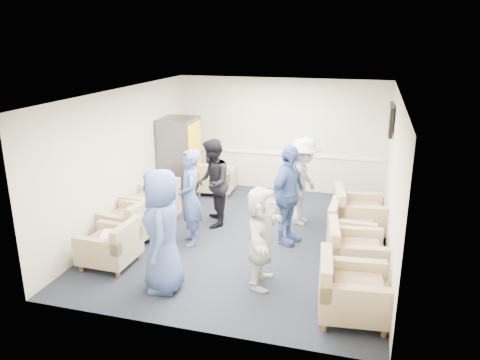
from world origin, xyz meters
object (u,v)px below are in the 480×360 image
(armchair_right_midfar, at_px, (349,228))
(vending_machine, at_px, (180,158))
(person_mid_left, at_px, (190,198))
(person_back_left, at_px, (212,183))
(armchair_right_near, at_px, (349,293))
(person_front_left, at_px, (162,231))
(armchair_right_far, at_px, (356,215))
(armchair_corner, at_px, (216,180))
(armchair_left_far, at_px, (154,206))
(armchair_right_midnear, at_px, (352,254))
(armchair_left_mid, at_px, (130,224))
(person_mid_right, at_px, (288,195))
(person_back_right, at_px, (303,182))
(armchair_left_near, at_px, (112,247))
(person_front_right, at_px, (261,237))

(armchair_right_midfar, relative_size, vending_machine, 0.46)
(person_mid_left, relative_size, person_back_left, 1.01)
(armchair_right_near, xyz_separation_m, person_front_left, (-2.69, 0.02, 0.57))
(armchair_right_far, distance_m, armchair_corner, 3.63)
(armchair_right_midfar, relative_size, person_front_left, 0.46)
(armchair_left_far, bearing_deg, armchair_right_midfar, 89.54)
(armchair_left_far, distance_m, person_back_left, 1.28)
(armchair_right_midnear, bearing_deg, person_mid_left, 74.51)
(armchair_corner, relative_size, person_back_left, 0.50)
(vending_machine, bearing_deg, person_mid_left, -63.34)
(armchair_right_midfar, height_order, person_back_left, person_back_left)
(person_back_left, bearing_deg, armchair_left_mid, -62.43)
(armchair_right_midfar, distance_m, person_mid_left, 2.91)
(person_mid_right, bearing_deg, vending_machine, 76.97)
(armchair_left_mid, height_order, armchair_left_far, armchair_left_far)
(person_back_left, bearing_deg, armchair_right_midnear, 47.34)
(armchair_right_midnear, relative_size, armchair_corner, 1.14)
(vending_machine, relative_size, person_mid_left, 1.06)
(armchair_right_near, bearing_deg, person_mid_right, 23.91)
(armchair_left_far, height_order, person_front_left, person_front_left)
(armchair_left_far, height_order, vending_machine, vending_machine)
(armchair_right_midnear, xyz_separation_m, person_back_left, (-2.78, 1.31, 0.52))
(person_back_right, relative_size, person_mid_right, 0.96)
(armchair_left_near, distance_m, armchair_corner, 3.94)
(vending_machine, xyz_separation_m, person_back_right, (2.96, -0.82, -0.06))
(armchair_left_near, relative_size, person_front_right, 0.54)
(armchair_left_far, distance_m, armchair_right_near, 4.55)
(armchair_left_mid, bearing_deg, armchair_corner, 177.03)
(armchair_right_far, distance_m, person_front_left, 3.95)
(person_back_right, distance_m, person_mid_right, 1.00)
(armchair_left_mid, distance_m, person_back_left, 1.75)
(person_mid_right, bearing_deg, armchair_corner, 62.78)
(armchair_corner, relative_size, vending_machine, 0.47)
(armchair_left_mid, distance_m, person_mid_right, 2.91)
(armchair_left_far, bearing_deg, vending_machine, -176.40)
(armchair_right_near, relative_size, person_mid_left, 0.57)
(armchair_right_far, xyz_separation_m, person_front_left, (-2.66, -2.86, 0.56))
(armchair_right_near, xyz_separation_m, armchair_right_midnear, (-0.01, 1.23, -0.01))
(armchair_right_midfar, height_order, vending_machine, vending_machine)
(armchair_left_near, relative_size, vending_machine, 0.45)
(person_back_right, bearing_deg, armchair_right_midnear, -140.76)
(armchair_right_midfar, distance_m, person_back_right, 1.40)
(armchair_left_mid, relative_size, armchair_right_far, 0.93)
(armchair_left_near, distance_m, armchair_right_near, 3.85)
(armchair_right_midnear, relative_size, vending_machine, 0.53)
(armchair_corner, bearing_deg, armchair_right_far, 152.82)
(person_back_right, bearing_deg, armchair_left_near, 143.50)
(person_front_left, bearing_deg, person_back_left, 162.32)
(armchair_right_near, bearing_deg, armchair_left_far, 53.92)
(armchair_left_far, bearing_deg, armchair_left_mid, -2.99)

